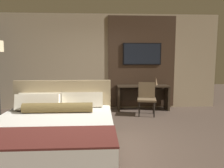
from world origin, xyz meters
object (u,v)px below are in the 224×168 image
object	(u,v)px
desk_chair	(147,96)
vase_tall	(156,81)
desk	(143,93)
tv	(142,54)
book	(150,85)
bed	(53,135)

from	to	relation	value
desk_chair	vase_tall	bearing A→B (deg)	66.87
vase_tall	desk	bearing A→B (deg)	-173.35
vase_tall	desk_chair	bearing A→B (deg)	-123.77
desk	vase_tall	xyz separation A→B (m)	(0.40, 0.05, 0.36)
tv	book	distance (m)	0.94
tv	desk_chair	size ratio (longest dim) A/B	1.32
bed	desk_chair	world-z (taller)	bed
bed	desk	xyz separation A→B (m)	(1.99, 3.00, 0.13)
bed	vase_tall	bearing A→B (deg)	51.92
vase_tall	tv	bearing A→B (deg)	160.29
bed	tv	bearing A→B (deg)	58.13
bed	tv	size ratio (longest dim) A/B	1.87
vase_tall	book	distance (m)	0.21
desk_chair	bed	bearing A→B (deg)	-118.42
book	bed	bearing A→B (deg)	-126.03
desk	desk_chair	size ratio (longest dim) A/B	1.73
bed	vase_tall	xyz separation A→B (m)	(2.39, 3.05, 0.48)
bed	tv	world-z (taller)	tv
desk	book	bearing A→B (deg)	8.20
desk	tv	size ratio (longest dim) A/B	1.32
bed	book	xyz separation A→B (m)	(2.21, 3.03, 0.39)
bed	desk	bearing A→B (deg)	56.52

